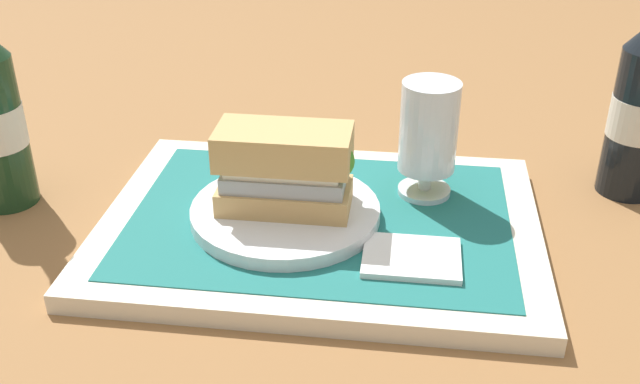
# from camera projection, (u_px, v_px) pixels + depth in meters

# --- Properties ---
(ground_plane) EXTENTS (3.00, 3.00, 0.00)m
(ground_plane) POSITION_uv_depth(u_px,v_px,m) (320.00, 234.00, 0.77)
(ground_plane) COLOR olive
(tray) EXTENTS (0.44, 0.32, 0.02)m
(tray) POSITION_uv_depth(u_px,v_px,m) (320.00, 226.00, 0.77)
(tray) COLOR beige
(tray) RESTS_ON ground_plane
(placemat) EXTENTS (0.38, 0.27, 0.00)m
(placemat) POSITION_uv_depth(u_px,v_px,m) (320.00, 217.00, 0.76)
(placemat) COLOR #1E6B66
(placemat) RESTS_ON tray
(plate) EXTENTS (0.19, 0.19, 0.01)m
(plate) POSITION_uv_depth(u_px,v_px,m) (285.00, 212.00, 0.76)
(plate) COLOR white
(plate) RESTS_ON placemat
(sandwich) EXTENTS (0.13, 0.06, 0.08)m
(sandwich) POSITION_uv_depth(u_px,v_px,m) (288.00, 168.00, 0.73)
(sandwich) COLOR tan
(sandwich) RESTS_ON plate
(beer_glass) EXTENTS (0.06, 0.06, 0.12)m
(beer_glass) POSITION_uv_depth(u_px,v_px,m) (428.00, 135.00, 0.77)
(beer_glass) COLOR silver
(beer_glass) RESTS_ON placemat
(napkin_folded) EXTENTS (0.09, 0.07, 0.01)m
(napkin_folded) POSITION_uv_depth(u_px,v_px,m) (412.00, 258.00, 0.69)
(napkin_folded) COLOR white
(napkin_folded) RESTS_ON placemat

